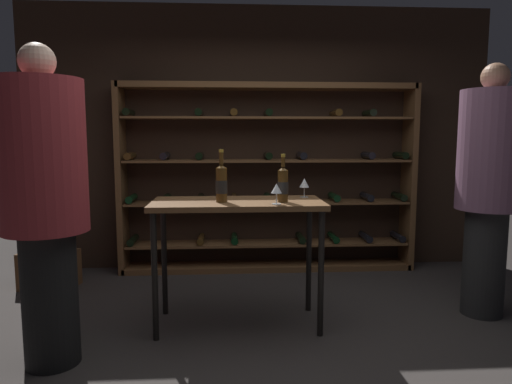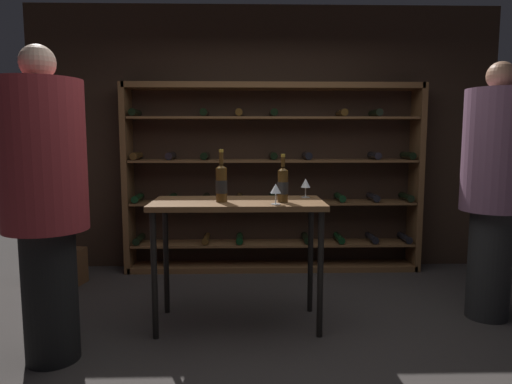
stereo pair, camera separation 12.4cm
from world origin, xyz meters
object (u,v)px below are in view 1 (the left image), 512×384
at_px(wine_rack, 268,179).
at_px(wine_crate, 49,269).
at_px(person_guest_khaki, 489,179).
at_px(wine_glass_stemmed_center, 304,184).
at_px(tasting_table, 238,216).
at_px(person_bystander_dark_jacket, 44,193).
at_px(wine_bottle_black_capsule, 221,183).
at_px(wine_glass_stemmed_right, 277,189).
at_px(wine_bottle_gold_foil, 283,184).

relative_size(wine_rack, wine_crate, 6.57).
bearing_deg(person_guest_khaki, wine_glass_stemmed_center, 122.02).
xyz_separation_m(wine_rack, tasting_table, (-0.36, -1.46, -0.13)).
xyz_separation_m(wine_rack, wine_crate, (-2.15, -0.48, -0.81)).
distance_m(person_bystander_dark_jacket, person_guest_khaki, 3.25).
bearing_deg(person_guest_khaki, wine_rack, 85.39).
height_order(person_bystander_dark_jacket, person_guest_khaki, person_guest_khaki).
bearing_deg(wine_bottle_black_capsule, wine_glass_stemmed_right, -19.45).
bearing_deg(wine_glass_stemmed_center, tasting_table, -162.32).
height_order(wine_crate, wine_glass_stemmed_right, wine_glass_stemmed_right).
distance_m(tasting_table, wine_bottle_black_capsule, 0.29).
height_order(wine_bottle_black_capsule, wine_glass_stemmed_right, wine_bottle_black_capsule).
xyz_separation_m(wine_bottle_black_capsule, wine_glass_stemmed_right, (0.39, -0.14, -0.03)).
bearing_deg(person_bystander_dark_jacket, wine_bottle_gold_foil, -9.17).
height_order(person_bystander_dark_jacket, wine_glass_stemmed_right, person_bystander_dark_jacket).
distance_m(tasting_table, person_bystander_dark_jacket, 1.34).
relative_size(tasting_table, wine_bottle_gold_foil, 3.63).
distance_m(wine_bottle_black_capsule, wine_glass_stemmed_right, 0.42).
xyz_separation_m(person_bystander_dark_jacket, wine_bottle_black_capsule, (1.08, 0.48, 0.01)).
bearing_deg(tasting_table, wine_crate, 151.22).
bearing_deg(tasting_table, wine_rack, 76.36).
xyz_separation_m(wine_bottle_black_capsule, wine_glass_stemmed_center, (0.65, 0.23, -0.03)).
bearing_deg(wine_crate, person_bystander_dark_jacket, -68.77).
height_order(tasting_table, wine_bottle_gold_foil, wine_bottle_gold_foil).
bearing_deg(wine_glass_stemmed_center, wine_glass_stemmed_right, -125.10).
height_order(wine_bottle_gold_foil, wine_glass_stemmed_center, wine_bottle_gold_foil).
xyz_separation_m(person_guest_khaki, wine_glass_stemmed_right, (-1.72, -0.28, -0.04)).
relative_size(tasting_table, person_bystander_dark_jacket, 0.64).
height_order(wine_glass_stemmed_right, wine_glass_stemmed_center, wine_glass_stemmed_center).
height_order(wine_crate, wine_bottle_black_capsule, wine_bottle_black_capsule).
bearing_deg(wine_bottle_gold_foil, wine_crate, 153.39).
height_order(wine_rack, wine_crate, wine_rack).
distance_m(tasting_table, wine_crate, 2.15).
xyz_separation_m(wine_bottle_gold_foil, wine_glass_stemmed_center, (0.20, 0.25, -0.02)).
relative_size(person_bystander_dark_jacket, person_guest_khaki, 0.99).
bearing_deg(tasting_table, wine_bottle_black_capsule, -153.60).
bearing_deg(person_bystander_dark_jacket, wine_crate, 85.19).
xyz_separation_m(wine_crate, wine_glass_stemmed_center, (2.32, -0.81, 0.90)).
height_order(wine_rack, person_guest_khaki, person_guest_khaki).
xyz_separation_m(wine_bottle_gold_foil, wine_bottle_black_capsule, (-0.45, 0.02, 0.01)).
bearing_deg(wine_rack, person_bystander_dark_jacket, -127.74).
distance_m(tasting_table, wine_glass_stemmed_right, 0.40).
bearing_deg(wine_glass_stemmed_center, wine_bottle_black_capsule, -160.65).
distance_m(wine_rack, wine_glass_stemmed_right, 1.66).
bearing_deg(wine_glass_stemmed_right, wine_glass_stemmed_center, 54.90).
bearing_deg(wine_bottle_gold_foil, wine_glass_stemmed_center, 51.22).
relative_size(person_guest_khaki, wine_crate, 4.18).
bearing_deg(wine_rack, wine_bottle_black_capsule, -107.30).
relative_size(person_bystander_dark_jacket, wine_glass_stemmed_right, 13.35).
relative_size(wine_rack, wine_bottle_black_capsule, 8.13).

